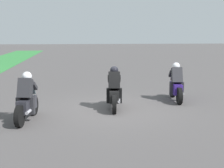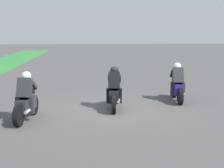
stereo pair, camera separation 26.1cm
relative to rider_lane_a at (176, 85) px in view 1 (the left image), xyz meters
name	(u,v)px [view 1 (the left image)]	position (x,y,z in m)	size (l,w,h in m)	color
ground_plane	(112,109)	(-1.21, 2.66, -0.62)	(120.00, 120.00, 0.00)	#4B4747
rider_lane_a	(176,85)	(0.00, 0.00, 0.00)	(2.04, 0.56, 1.51)	black
rider_lane_b	(114,91)	(-1.14, 2.58, 0.00)	(2.04, 0.56, 1.51)	black
rider_lane_c	(27,101)	(-2.43, 5.41, 0.00)	(2.04, 0.59, 1.51)	black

